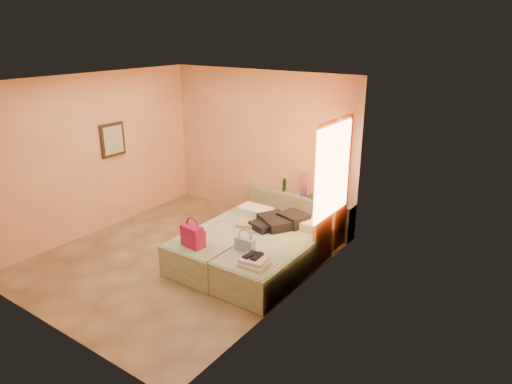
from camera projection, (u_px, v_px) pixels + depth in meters
ground at (182, 257)px, 7.37m from camera, size 4.50×4.50×0.00m
room_walls at (211, 144)px, 7.09m from camera, size 4.02×4.51×2.81m
headboard_ledge at (300, 212)px, 8.35m from camera, size 2.05×0.30×0.65m
bed_left at (226, 244)px, 7.27m from camera, size 0.92×2.01×0.50m
bed_right at (274, 259)px, 6.80m from camera, size 0.92×2.01×0.50m
water_bottle at (284, 185)px, 8.39m from camera, size 0.08×0.08×0.24m
rainbow_box at (304, 185)px, 8.13m from camera, size 0.11×0.11×0.41m
small_dish at (286, 190)px, 8.46m from camera, size 0.17×0.17×0.03m
green_book at (314, 197)px, 8.10m from camera, size 0.21×0.17×0.03m
flower_vase at (338, 197)px, 7.77m from camera, size 0.22×0.22×0.25m
magenta_handbag at (193, 236)px, 6.59m from camera, size 0.36×0.23×0.32m
khaki_garment at (249, 224)px, 7.32m from camera, size 0.42×0.39×0.06m
clothes_pile at (279, 221)px, 7.26m from camera, size 0.83×0.83×0.19m
blue_handbag at (245, 244)px, 6.49m from camera, size 0.29×0.13×0.19m
towel_stack at (255, 262)px, 6.07m from camera, size 0.38×0.34×0.10m
sandal_pair at (253, 256)px, 6.12m from camera, size 0.18×0.24×0.02m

